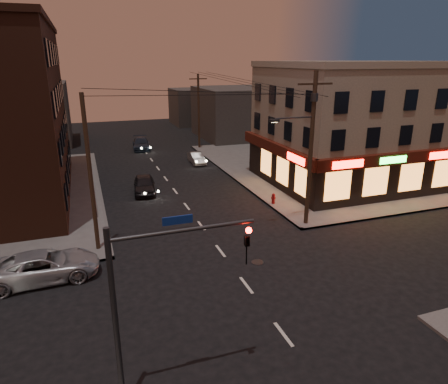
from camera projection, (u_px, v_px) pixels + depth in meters
name	position (u px, v px, depth m)	size (l,w,h in m)	color
ground	(246.00, 285.00, 20.02)	(120.00, 120.00, 0.00)	black
sidewalk_ne	(334.00, 165.00, 42.69)	(24.00, 28.00, 0.15)	#514F4C
pizza_building	(355.00, 124.00, 35.39)	(15.85, 12.85, 10.50)	tan
bg_building_ne_a	(235.00, 113.00, 57.34)	(10.00, 12.00, 7.00)	#3F3D3A
bg_building_nw	(32.00, 114.00, 52.22)	(9.00, 10.00, 8.00)	#3F3D3A
bg_building_ne_b	(196.00, 106.00, 69.39)	(8.00, 8.00, 6.00)	#3F3D3A
utility_pole_main	(310.00, 142.00, 25.51)	(4.20, 0.44, 10.00)	#382619
utility_pole_far	(199.00, 112.00, 49.33)	(0.26, 0.26, 9.00)	#382619
utility_pole_west	(90.00, 175.00, 22.22)	(0.24, 0.24, 9.00)	#382619
traffic_signal	(149.00, 292.00, 11.94)	(4.49, 0.32, 6.47)	#333538
suv_cross	(44.00, 266.00, 20.35)	(2.50, 5.43, 1.51)	#9DA0A6
sedan_near	(144.00, 184.00, 33.72)	(1.73, 4.30, 1.46)	black
sedan_mid	(197.00, 158.00, 43.33)	(1.27, 3.65, 1.20)	gray
sedan_far	(141.00, 144.00, 50.12)	(2.01, 4.96, 1.44)	#1C2838
fire_hydrant	(273.00, 198.00, 30.82)	(0.37, 0.37, 0.82)	maroon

